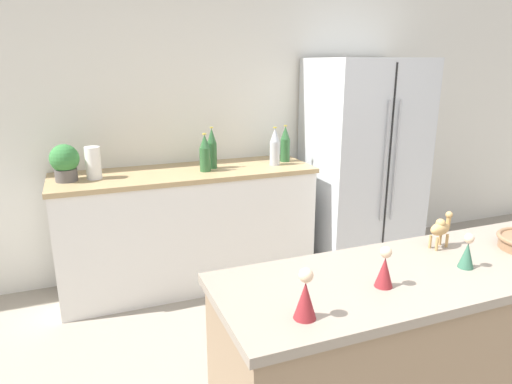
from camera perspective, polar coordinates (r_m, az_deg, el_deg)
The scene contains 15 objects.
wall_back at distance 3.90m, azimuth -2.88°, elevation 9.31°, with size 8.00×0.06×2.55m.
back_counter at distance 3.65m, azimuth -8.50°, elevation -4.42°, with size 1.97×0.63×0.93m.
refrigerator at distance 4.06m, azimuth 13.12°, elevation 3.51°, with size 0.89×0.75×1.76m.
bar_counter at distance 2.16m, azimuth 20.01°, elevation -20.30°, with size 1.74×0.55×0.96m.
potted_plant at distance 3.40m, azimuth -22.79°, elevation 3.50°, with size 0.20×0.20×0.26m.
paper_towel_roll at distance 3.40m, azimuth -19.68°, elevation 3.44°, with size 0.10×0.10×0.23m.
back_bottle_0 at distance 3.78m, azimuth 3.67°, elevation 5.97°, with size 0.08×0.08×0.30m.
back_bottle_1 at distance 3.81m, azimuth 2.35°, elevation 5.62°, with size 0.06×0.06×0.24m.
back_bottle_2 at distance 3.45m, azimuth -6.40°, elevation 4.82°, with size 0.08×0.08×0.29m.
back_bottle_3 at distance 3.54m, azimuth -5.53°, elevation 5.40°, with size 0.07×0.07×0.32m.
back_bottle_4 at distance 3.64m, azimuth 2.36°, elevation 5.64°, with size 0.08×0.08×0.30m.
camel_figurine at distance 2.09m, azimuth 22.11°, elevation -4.17°, with size 0.12×0.07×0.15m.
wise_man_figurine_blue at distance 1.44m, azimuth 6.18°, elevation -12.92°, with size 0.07×0.07×0.17m.
wise_man_figurine_crimson at distance 1.68m, azimuth 15.78°, elevation -9.31°, with size 0.06×0.06×0.15m.
wise_man_figurine_purple at distance 1.94m, azimuth 24.89°, elevation -6.95°, with size 0.06×0.06×0.14m.
Camera 1 is at (-1.23, -0.95, 1.73)m, focal length 32.00 mm.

